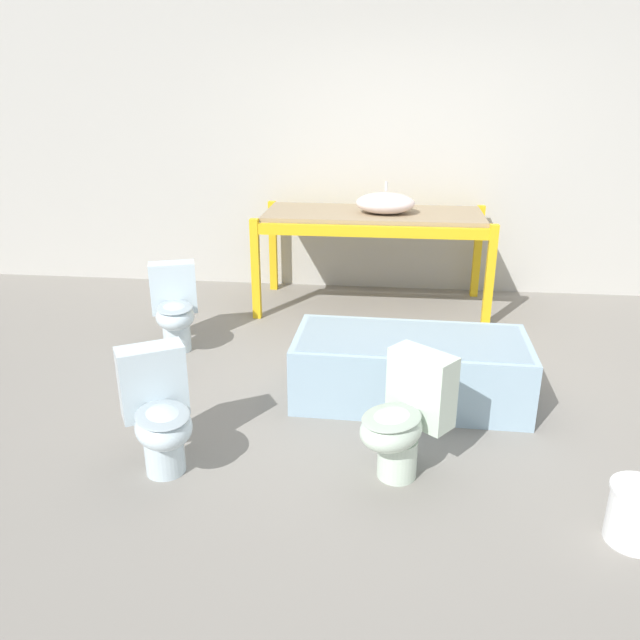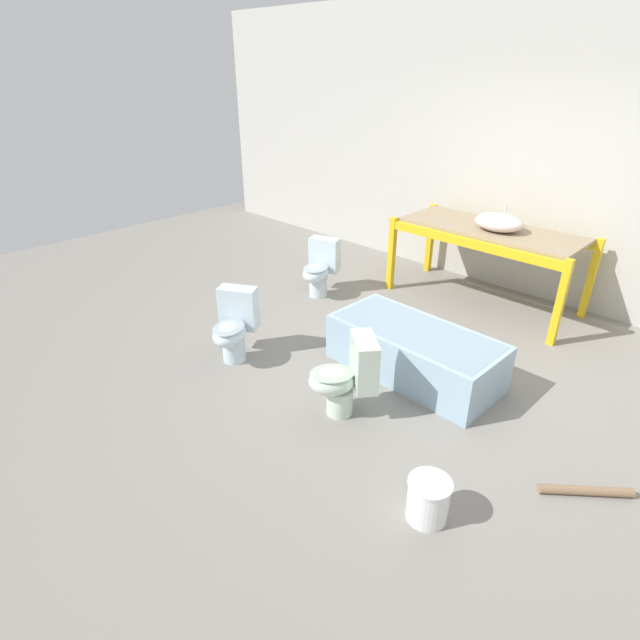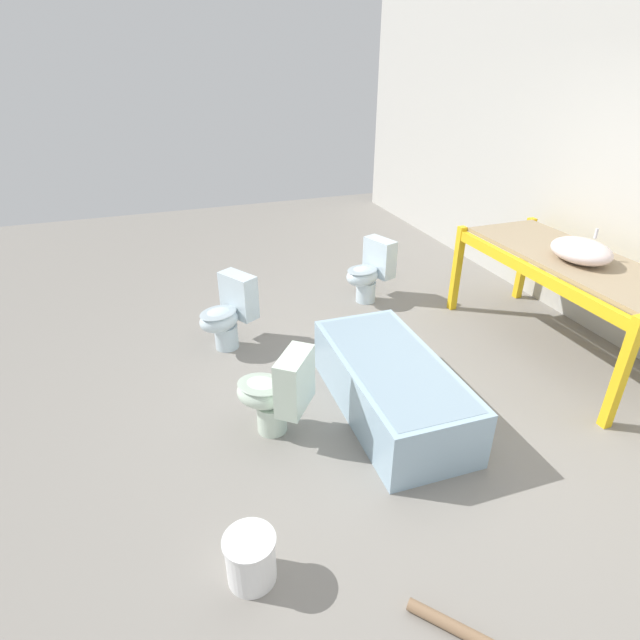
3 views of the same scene
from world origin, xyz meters
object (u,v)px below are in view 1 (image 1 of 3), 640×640
object	(u,v)px
toilet_extra	(159,412)
toilet_near	(405,416)
bathtub_main	(410,364)
bucket_white	(637,513)
sink_basin	(385,203)
toilet_far	(175,307)

from	to	relation	value
toilet_extra	toilet_near	bearing A→B (deg)	-26.20
bathtub_main	toilet_near	xyz separation A→B (m)	(-0.05, -0.84, 0.09)
toilet_near	bucket_white	world-z (taller)	toilet_near
bathtub_main	bucket_white	size ratio (longest dim) A/B	5.34
sink_basin	bucket_white	bearing A→B (deg)	-68.25
toilet_far	toilet_extra	distance (m)	1.64
toilet_far	bucket_white	distance (m)	3.37
bathtub_main	toilet_near	distance (m)	0.85
bathtub_main	toilet_extra	size ratio (longest dim) A/B	2.30
toilet_near	toilet_extra	bearing A→B (deg)	-137.32
toilet_far	sink_basin	bearing A→B (deg)	15.30
sink_basin	bathtub_main	world-z (taller)	sink_basin
bathtub_main	toilet_far	bearing A→B (deg)	161.38
toilet_extra	bathtub_main	bearing A→B (deg)	4.62
sink_basin	bucket_white	world-z (taller)	sink_basin
bathtub_main	toilet_far	xyz separation A→B (m)	(-1.78, 0.65, 0.09)
toilet_near	bucket_white	xyz separation A→B (m)	(1.04, -0.42, -0.19)
sink_basin	toilet_extra	bearing A→B (deg)	-112.83
sink_basin	toilet_far	world-z (taller)	sink_basin
sink_basin	bucket_white	size ratio (longest dim) A/B	1.82
toilet_near	bathtub_main	bearing A→B (deg)	124.99
sink_basin	toilet_extra	size ratio (longest dim) A/B	0.78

